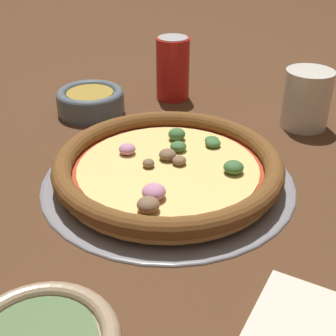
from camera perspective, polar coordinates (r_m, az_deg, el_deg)
The scene contains 7 objects.
ground_plane at distance 0.68m, azimuth 0.00°, elevation -1.64°, with size 3.00×3.00×0.00m, color #4C2D19.
pizza_tray at distance 0.68m, azimuth 0.00°, elevation -1.36°, with size 0.37×0.37×0.01m.
pizza at distance 0.67m, azimuth 0.02°, elevation 0.22°, with size 0.33×0.33×0.04m.
bowl_near at distance 0.90m, azimuth -9.42°, elevation 8.16°, with size 0.13×0.13×0.05m.
drinking_cup at distance 0.86m, azimuth 16.53°, elevation 8.08°, with size 0.08×0.08×0.10m.
napkin at distance 0.49m, azimuth 18.29°, elevation -18.38°, with size 0.18×0.17×0.01m.
beverage_can at distance 0.95m, azimuth 0.59°, elevation 12.04°, with size 0.07×0.07×0.12m.
Camera 1 is at (0.02, 0.58, 0.36)m, focal length 50.00 mm.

